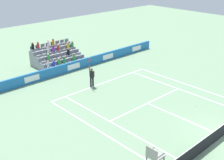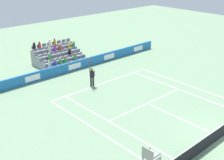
% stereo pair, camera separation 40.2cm
% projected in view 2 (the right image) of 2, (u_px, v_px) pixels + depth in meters
% --- Properties ---
extents(ground_plane, '(80.00, 80.00, 0.00)m').
position_uv_depth(ground_plane, '(221.00, 137.00, 19.15)').
color(ground_plane, gray).
extents(line_baseline, '(10.97, 0.10, 0.01)m').
position_uv_depth(line_baseline, '(103.00, 83.00, 27.29)').
color(line_baseline, white).
rests_on(line_baseline, ground).
extents(line_service, '(8.23, 0.10, 0.01)m').
position_uv_depth(line_service, '(147.00, 103.00, 23.53)').
color(line_service, white).
rests_on(line_service, ground).
extents(line_centre_service, '(0.10, 6.40, 0.01)m').
position_uv_depth(line_centre_service, '(180.00, 119.00, 21.34)').
color(line_centre_service, white).
rests_on(line_centre_service, ground).
extents(line_singles_sideline_left, '(0.10, 11.89, 0.01)m').
position_uv_depth(line_singles_sideline_left, '(113.00, 124.00, 20.68)').
color(line_singles_sideline_left, white).
rests_on(line_singles_sideline_left, ground).
extents(line_singles_sideline_right, '(0.10, 11.89, 0.01)m').
position_uv_depth(line_singles_sideline_right, '(183.00, 91.00, 25.77)').
color(line_singles_sideline_right, white).
rests_on(line_singles_sideline_right, ground).
extents(line_doubles_sideline_left, '(0.10, 11.89, 0.01)m').
position_uv_depth(line_doubles_sideline_left, '(98.00, 131.00, 19.83)').
color(line_doubles_sideline_left, white).
rests_on(line_doubles_sideline_left, ground).
extents(line_doubles_sideline_right, '(0.10, 11.89, 0.01)m').
position_uv_depth(line_doubles_sideline_right, '(192.00, 86.00, 26.61)').
color(line_doubles_sideline_right, white).
rests_on(line_doubles_sideline_right, ground).
extents(line_centre_mark, '(0.10, 0.20, 0.01)m').
position_uv_depth(line_centre_mark, '(103.00, 84.00, 27.23)').
color(line_centre_mark, white).
rests_on(line_centre_mark, ground).
extents(sponsor_barrier, '(23.57, 0.22, 0.98)m').
position_uv_depth(sponsor_barrier, '(74.00, 66.00, 30.18)').
color(sponsor_barrier, '#1E66AD').
rests_on(sponsor_barrier, ground).
extents(tennis_net, '(11.97, 0.10, 1.07)m').
position_uv_depth(tennis_net, '(222.00, 131.00, 18.96)').
color(tennis_net, '#33383D').
rests_on(tennis_net, ground).
extents(tennis_player, '(0.53, 0.37, 2.85)m').
position_uv_depth(tennis_player, '(92.00, 76.00, 26.21)').
color(tennis_player, black).
rests_on(tennis_player, ground).
extents(stadium_stand, '(4.96, 3.80, 2.60)m').
position_uv_depth(stadium_stand, '(58.00, 57.00, 32.10)').
color(stadium_stand, gray).
rests_on(stadium_stand, ground).
extents(loose_tennis_ball, '(0.07, 0.07, 0.07)m').
position_uv_depth(loose_tennis_ball, '(196.00, 107.00, 22.94)').
color(loose_tennis_ball, '#D1E533').
rests_on(loose_tennis_ball, ground).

